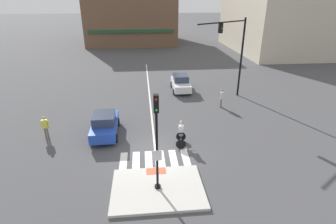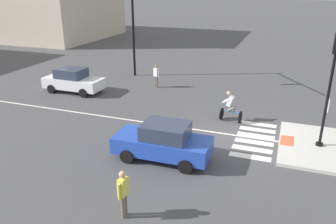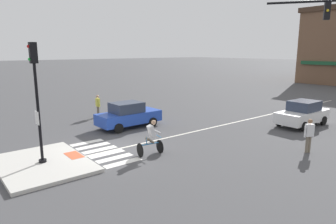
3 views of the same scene
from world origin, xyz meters
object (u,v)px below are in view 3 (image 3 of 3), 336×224
(pedestrian_at_curb_left, at_px, (98,104))
(cyclist, at_px, (151,137))
(signal_pole, at_px, (36,92))
(car_white_eastbound_far, at_px, (303,113))
(pedestrian_waiting_far_side, at_px, (309,133))
(car_blue_westbound_near, at_px, (128,115))

(pedestrian_at_curb_left, bearing_deg, cyclist, -10.67)
(signal_pole, xyz_separation_m, cyclist, (1.84, 4.45, -2.31))
(cyclist, bearing_deg, car_white_eastbound_far, 81.97)
(car_white_eastbound_far, height_order, pedestrian_waiting_far_side, pedestrian_waiting_far_side)
(car_blue_westbound_near, distance_m, car_white_eastbound_far, 11.38)
(signal_pole, height_order, car_blue_westbound_near, signal_pole)
(signal_pole, relative_size, pedestrian_waiting_far_side, 3.02)
(pedestrian_at_curb_left, distance_m, pedestrian_waiting_far_side, 14.34)
(signal_pole, xyz_separation_m, pedestrian_at_curb_left, (-7.34, 6.18, -2.20))
(car_blue_westbound_near, relative_size, pedestrian_waiting_far_side, 2.47)
(pedestrian_waiting_far_side, bearing_deg, cyclist, -126.29)
(car_white_eastbound_far, height_order, pedestrian_at_curb_left, pedestrian_at_curb_left)
(car_white_eastbound_far, xyz_separation_m, pedestrian_waiting_far_side, (2.92, -4.97, 0.17))
(car_blue_westbound_near, bearing_deg, pedestrian_waiting_far_side, 23.48)
(cyclist, relative_size, pedestrian_waiting_far_side, 1.01)
(cyclist, xyz_separation_m, pedestrian_at_curb_left, (-9.17, 1.73, 0.11))
(car_white_eastbound_far, relative_size, pedestrian_at_curb_left, 2.47)
(car_blue_westbound_near, xyz_separation_m, pedestrian_waiting_far_side, (9.66, 4.20, 0.17))
(pedestrian_waiting_far_side, bearing_deg, car_blue_westbound_near, -156.52)
(signal_pole, height_order, cyclist, signal_pole)
(signal_pole, relative_size, pedestrian_at_curb_left, 3.02)
(pedestrian_at_curb_left, bearing_deg, pedestrian_waiting_far_side, 17.76)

